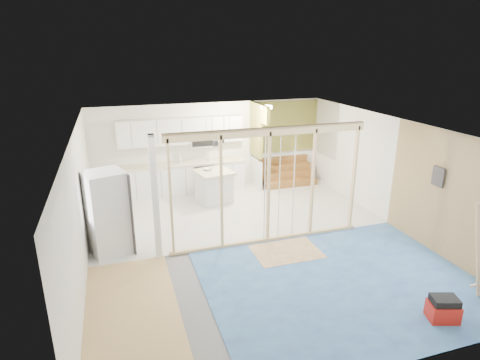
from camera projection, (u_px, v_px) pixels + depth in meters
name	position (u px, v px, depth m)	size (l,w,h in m)	color
room	(255.00, 188.00, 8.50)	(7.01, 8.01, 2.61)	slate
floor_overlays	(257.00, 241.00, 8.98)	(7.00, 8.00, 0.03)	silver
stud_frame	(245.00, 176.00, 8.34)	(4.66, 0.14, 2.60)	tan
base_cabinets	(161.00, 184.00, 11.33)	(4.45, 2.24, 0.93)	white
upper_cabinets	(183.00, 132.00, 11.54)	(3.60, 0.41, 0.85)	white
green_partition	(277.00, 155.00, 12.51)	(2.25, 1.51, 2.60)	olive
pot_rack	(218.00, 138.00, 9.90)	(0.52, 0.52, 0.72)	black
sheathing_panel	(461.00, 203.00, 7.70)	(0.02, 4.00, 2.60)	tan
electrical_panel	(438.00, 177.00, 8.12)	(0.04, 0.30, 0.40)	#3B3B41
ceiling_light	(267.00, 107.00, 11.22)	(0.32, 0.32, 0.08)	#FFEABF
fridge	(108.00, 213.00, 8.26)	(0.98, 0.95, 1.79)	silver
island	(214.00, 187.00, 11.14)	(1.10, 1.10, 0.91)	silver
bowl	(208.00, 169.00, 11.07)	(0.24, 0.24, 0.06)	beige
soap_bottle_a	(180.00, 158.00, 11.64)	(0.11, 0.11, 0.28)	silver
soap_bottle_b	(209.00, 158.00, 11.87)	(0.08, 0.08, 0.18)	silver
toolbox	(443.00, 309.00, 6.34)	(0.52, 0.45, 0.42)	#A0160E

